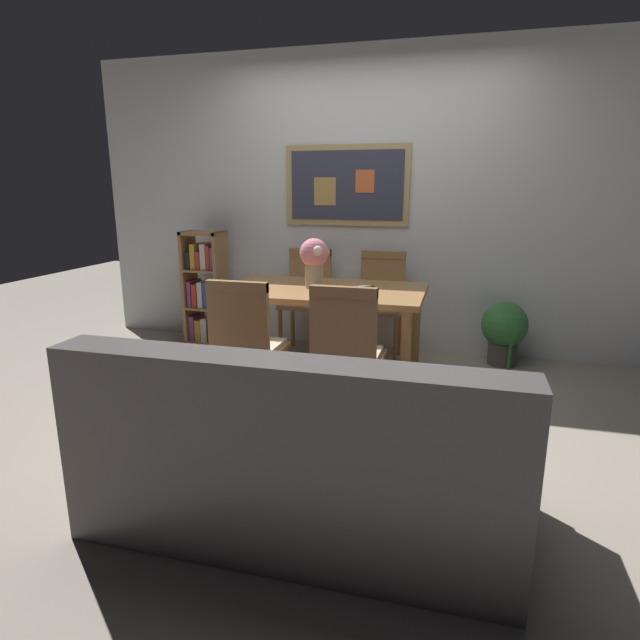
{
  "coord_description": "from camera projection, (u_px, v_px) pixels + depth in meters",
  "views": [
    {
      "loc": [
        0.79,
        -3.14,
        1.43
      ],
      "look_at": [
        -0.02,
        -0.15,
        0.65
      ],
      "focal_mm": 29.41,
      "sensor_mm": 36.0,
      "label": 1
    }
  ],
  "objects": [
    {
      "name": "ground_plane",
      "position": [
        328.0,
        409.0,
        3.49
      ],
      "size": [
        12.0,
        12.0,
        0.0
      ],
      "primitive_type": "plane",
      "color": "gray"
    },
    {
      "name": "wall_back_with_painting",
      "position": [
        371.0,
        203.0,
        4.62
      ],
      "size": [
        5.2,
        0.14,
        2.6
      ],
      "color": "silver",
      "rests_on": "ground_plane"
    },
    {
      "name": "dining_table",
      "position": [
        324.0,
        301.0,
        3.81
      ],
      "size": [
        1.43,
        0.87,
        0.73
      ],
      "color": "#9E7042",
      "rests_on": "ground_plane"
    },
    {
      "name": "dining_chair_near_left",
      "position": [
        246.0,
        338.0,
        3.22
      ],
      "size": [
        0.4,
        0.41,
        0.91
      ],
      "color": "#9E7042",
      "rests_on": "ground_plane"
    },
    {
      "name": "dining_chair_near_right",
      "position": [
        347.0,
        347.0,
        3.05
      ],
      "size": [
        0.4,
        0.41,
        0.91
      ],
      "color": "#9E7042",
      "rests_on": "ground_plane"
    },
    {
      "name": "dining_chair_far_left",
      "position": [
        307.0,
        292.0,
        4.65
      ],
      "size": [
        0.4,
        0.41,
        0.91
      ],
      "color": "#9E7042",
      "rests_on": "ground_plane"
    },
    {
      "name": "dining_chair_far_right",
      "position": [
        381.0,
        296.0,
        4.47
      ],
      "size": [
        0.4,
        0.41,
        0.91
      ],
      "color": "#9E7042",
      "rests_on": "ground_plane"
    },
    {
      "name": "leather_couch",
      "position": [
        299.0,
        459.0,
        2.24
      ],
      "size": [
        1.8,
        0.84,
        0.84
      ],
      "color": "#514C4C",
      "rests_on": "ground_plane"
    },
    {
      "name": "bookshelf",
      "position": [
        206.0,
        292.0,
        4.88
      ],
      "size": [
        0.36,
        0.28,
        1.05
      ],
      "color": "#9E7042",
      "rests_on": "ground_plane"
    },
    {
      "name": "potted_ivy",
      "position": [
        504.0,
        330.0,
        4.32
      ],
      "size": [
        0.37,
        0.37,
        0.55
      ],
      "color": "#4C4742",
      "rests_on": "ground_plane"
    },
    {
      "name": "flower_vase",
      "position": [
        314.0,
        258.0,
        3.75
      ],
      "size": [
        0.21,
        0.21,
        0.36
      ],
      "color": "tan",
      "rests_on": "dining_table"
    },
    {
      "name": "tv_remote",
      "position": [
        364.0,
        288.0,
        3.74
      ],
      "size": [
        0.15,
        0.13,
        0.02
      ],
      "color": "black",
      "rests_on": "dining_table"
    }
  ]
}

